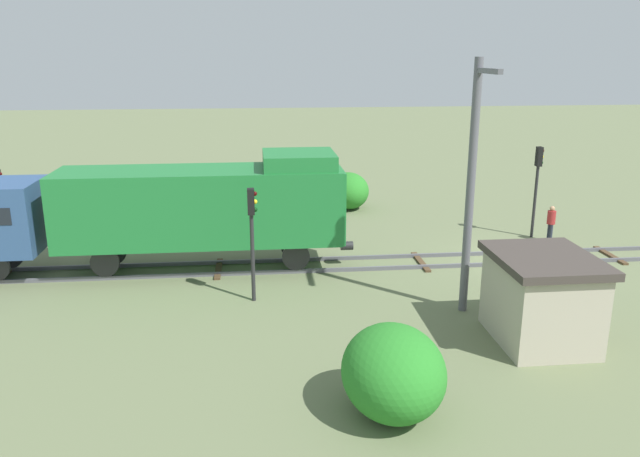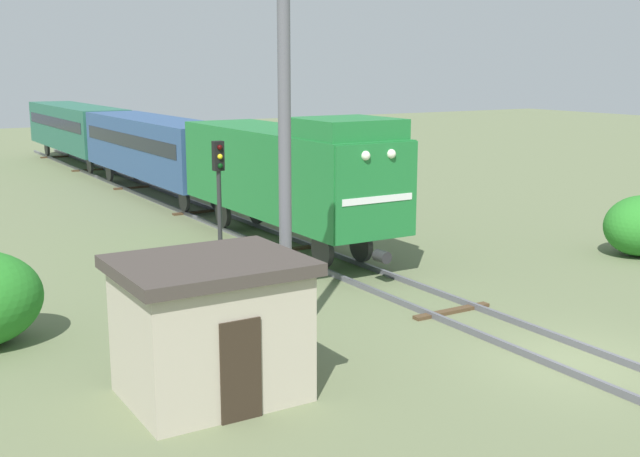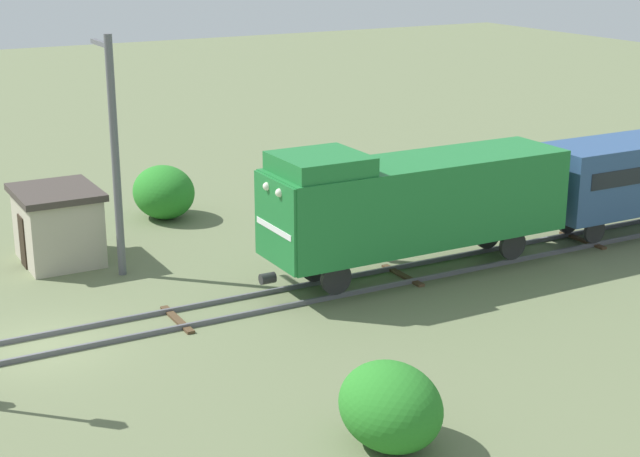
{
  "view_description": "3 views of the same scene",
  "coord_description": "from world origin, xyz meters",
  "px_view_note": "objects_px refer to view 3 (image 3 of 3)",
  "views": [
    {
      "loc": [
        -24.24,
        11.02,
        8.56
      ],
      "look_at": [
        1.49,
        8.32,
        1.2
      ],
      "focal_mm": 35.0,
      "sensor_mm": 36.0,
      "label": 1
    },
    {
      "loc": [
        -13.31,
        -11.12,
        6.33
      ],
      "look_at": [
        -1.47,
        8.43,
        1.66
      ],
      "focal_mm": 45.0,
      "sensor_mm": 36.0,
      "label": 2
    },
    {
      "loc": [
        27.01,
        -5.56,
        11.75
      ],
      "look_at": [
        1.23,
        8.63,
        2.7
      ],
      "focal_mm": 55.0,
      "sensor_mm": 36.0,
      "label": 3
    }
  ],
  "objects_px": {
    "traffic_signal_mid": "(320,182)",
    "locomotive": "(413,199)",
    "catenary_mast": "(114,151)",
    "relay_hut": "(58,225)"
  },
  "relations": [
    {
      "from": "traffic_signal_mid",
      "to": "relay_hut",
      "type": "xyz_separation_m",
      "value": [
        -4.1,
        -8.67,
        -1.45
      ]
    },
    {
      "from": "locomotive",
      "to": "traffic_signal_mid",
      "type": "height_order",
      "value": "locomotive"
    },
    {
      "from": "catenary_mast",
      "to": "relay_hut",
      "type": "xyz_separation_m",
      "value": [
        -2.44,
        -1.55,
        -3.06
      ]
    },
    {
      "from": "locomotive",
      "to": "traffic_signal_mid",
      "type": "bearing_deg",
      "value": -152.34
    },
    {
      "from": "catenary_mast",
      "to": "relay_hut",
      "type": "relative_size",
      "value": 2.4
    },
    {
      "from": "traffic_signal_mid",
      "to": "relay_hut",
      "type": "bearing_deg",
      "value": -115.3
    },
    {
      "from": "traffic_signal_mid",
      "to": "locomotive",
      "type": "bearing_deg",
      "value": 27.66
    },
    {
      "from": "traffic_signal_mid",
      "to": "catenary_mast",
      "type": "xyz_separation_m",
      "value": [
        -1.66,
        -7.13,
        1.61
      ]
    },
    {
      "from": "locomotive",
      "to": "catenary_mast",
      "type": "relative_size",
      "value": 1.38
    },
    {
      "from": "locomotive",
      "to": "catenary_mast",
      "type": "bearing_deg",
      "value": -119.59
    }
  ]
}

